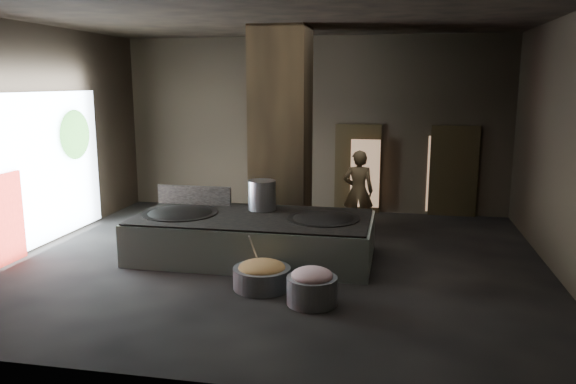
% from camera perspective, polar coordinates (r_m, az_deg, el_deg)
% --- Properties ---
extents(floor, '(10.00, 9.00, 0.10)m').
position_cam_1_polar(floor, '(10.80, -1.18, -7.21)').
color(floor, black).
rests_on(floor, ground).
extents(ceiling, '(10.00, 9.00, 0.10)m').
position_cam_1_polar(ceiling, '(10.33, -1.29, 17.81)').
color(ceiling, black).
rests_on(ceiling, back_wall).
extents(back_wall, '(10.00, 0.10, 4.50)m').
position_cam_1_polar(back_wall, '(14.77, 2.54, 6.84)').
color(back_wall, black).
rests_on(back_wall, ground).
extents(front_wall, '(10.00, 0.10, 4.50)m').
position_cam_1_polar(front_wall, '(5.99, -10.51, 0.43)').
color(front_wall, black).
rests_on(front_wall, ground).
extents(left_wall, '(0.10, 9.00, 4.50)m').
position_cam_1_polar(left_wall, '(12.41, -24.77, 5.03)').
color(left_wall, black).
rests_on(left_wall, ground).
extents(right_wall, '(0.10, 9.00, 4.50)m').
position_cam_1_polar(right_wall, '(10.48, 26.93, 3.92)').
color(right_wall, black).
rests_on(right_wall, ground).
extents(pillar, '(1.20, 1.20, 4.50)m').
position_cam_1_polar(pillar, '(12.23, -0.71, 5.96)').
color(pillar, black).
rests_on(pillar, ground).
extents(hearth_platform, '(4.55, 2.18, 0.79)m').
position_cam_1_polar(hearth_platform, '(10.86, -3.58, -4.68)').
color(hearth_platform, silver).
rests_on(hearth_platform, ground).
extents(platform_cap, '(4.44, 2.13, 0.03)m').
position_cam_1_polar(platform_cap, '(10.75, -3.60, -2.52)').
color(platform_cap, black).
rests_on(platform_cap, hearth_platform).
extents(wok_left, '(1.43, 1.43, 0.39)m').
position_cam_1_polar(wok_left, '(11.17, -10.89, -2.53)').
color(wok_left, black).
rests_on(wok_left, hearth_platform).
extents(wok_left_rim, '(1.46, 1.46, 0.05)m').
position_cam_1_polar(wok_left_rim, '(11.15, -10.90, -2.18)').
color(wok_left_rim, black).
rests_on(wok_left_rim, hearth_platform).
extents(wok_right, '(1.33, 1.33, 0.38)m').
position_cam_1_polar(wok_right, '(10.56, 3.58, -3.13)').
color(wok_right, black).
rests_on(wok_right, hearth_platform).
extents(wok_right_rim, '(1.36, 1.36, 0.05)m').
position_cam_1_polar(wok_right_rim, '(10.55, 3.59, -2.76)').
color(wok_right_rim, black).
rests_on(wok_right_rim, hearth_platform).
extents(stock_pot, '(0.55, 0.55, 0.59)m').
position_cam_1_polar(stock_pot, '(11.19, -2.67, -0.32)').
color(stock_pot, '#A6A9AE').
rests_on(stock_pot, hearth_platform).
extents(splash_guard, '(1.58, 0.06, 0.39)m').
position_cam_1_polar(splash_guard, '(11.84, -9.51, -0.33)').
color(splash_guard, black).
rests_on(splash_guard, hearth_platform).
extents(cook, '(0.71, 0.49, 1.87)m').
position_cam_1_polar(cook, '(12.69, 7.15, 0.06)').
color(cook, olive).
rests_on(cook, ground).
extents(veg_basin, '(1.04, 1.04, 0.35)m').
position_cam_1_polar(veg_basin, '(9.36, -2.66, -8.70)').
color(veg_basin, slate).
rests_on(veg_basin, ground).
extents(veg_fill, '(0.78, 0.78, 0.24)m').
position_cam_1_polar(veg_fill, '(9.30, -2.67, -7.68)').
color(veg_fill, '#98994A').
rests_on(veg_fill, veg_basin).
extents(ladle, '(0.15, 0.36, 0.68)m').
position_cam_1_polar(ladle, '(9.41, -3.36, -6.18)').
color(ladle, '#A6A9AE').
rests_on(ladle, veg_basin).
extents(meat_basin, '(0.87, 0.87, 0.43)m').
position_cam_1_polar(meat_basin, '(8.72, 2.45, -9.95)').
color(meat_basin, slate).
rests_on(meat_basin, ground).
extents(meat_fill, '(0.64, 0.64, 0.25)m').
position_cam_1_polar(meat_fill, '(8.63, 2.46, -8.48)').
color(meat_fill, '#C0737A').
rests_on(meat_fill, meat_basin).
extents(doorway_near, '(1.18, 0.08, 2.38)m').
position_cam_1_polar(doorway_near, '(14.68, 7.09, 2.21)').
color(doorway_near, black).
rests_on(doorway_near, ground).
extents(doorway_near_glow, '(0.74, 0.04, 1.75)m').
position_cam_1_polar(doorway_near_glow, '(14.46, 7.83, 1.86)').
color(doorway_near_glow, '#8C6647').
rests_on(doorway_near_glow, ground).
extents(doorway_far, '(1.18, 0.08, 2.38)m').
position_cam_1_polar(doorway_far, '(14.71, 16.46, 1.86)').
color(doorway_far, black).
rests_on(doorway_far, ground).
extents(doorway_far_glow, '(0.82, 0.04, 1.94)m').
position_cam_1_polar(doorway_far_glow, '(14.74, 15.53, 1.73)').
color(doorway_far_glow, '#8C6647').
rests_on(doorway_far_glow, ground).
extents(left_opening, '(0.04, 4.20, 3.10)m').
position_cam_1_polar(left_opening, '(12.58, -23.63, 2.20)').
color(left_opening, white).
rests_on(left_opening, ground).
extents(pavilion_sliver, '(0.05, 0.90, 1.70)m').
position_cam_1_polar(pavilion_sliver, '(11.65, -26.66, -2.46)').
color(pavilion_sliver, maroon).
rests_on(pavilion_sliver, ground).
extents(tree_silhouette, '(0.28, 1.10, 1.10)m').
position_cam_1_polar(tree_silhouette, '(13.38, -20.82, 5.47)').
color(tree_silhouette, '#194714').
rests_on(tree_silhouette, left_opening).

